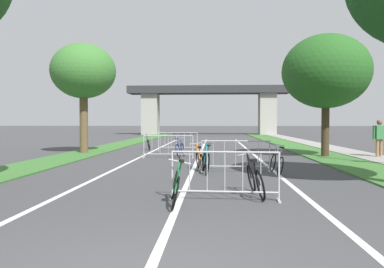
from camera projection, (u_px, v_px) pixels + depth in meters
name	position (u px, v px, depth m)	size (l,w,h in m)	color
grass_verge_left	(117.00, 145.00, 26.62)	(2.12, 55.27, 0.05)	#386B2D
grass_verge_right	(292.00, 146.00, 25.92)	(2.12, 55.27, 0.05)	#386B2D
sidewalk_path_right	(321.00, 146.00, 25.81)	(1.69, 55.27, 0.08)	gray
lane_stripe_center	(200.00, 154.00, 19.66)	(0.14, 31.97, 0.01)	silver
lane_stripe_right_lane	(254.00, 154.00, 19.50)	(0.14, 31.97, 0.01)	silver
lane_stripe_left_lane	(147.00, 154.00, 19.82)	(0.14, 31.97, 0.01)	silver
overpass_bridge	(208.00, 101.00, 49.14)	(20.61, 3.40, 6.24)	#2D2D30
tree_left_pine_near	(83.00, 72.00, 19.98)	(3.38, 3.38, 5.78)	brown
tree_right_maple_mid	(326.00, 72.00, 17.94)	(4.10, 4.10, 5.80)	#3D2D1E
crowd_barrier_nearest	(225.00, 176.00, 8.13)	(2.35, 0.55, 1.05)	#ADADB2
crowd_barrier_second	(236.00, 156.00, 12.77)	(2.34, 0.48, 1.05)	#ADADB2
crowd_barrier_third	(168.00, 147.00, 17.59)	(2.34, 0.47, 1.05)	#ADADB2
crowd_barrier_fourth	(178.00, 142.00, 22.26)	(2.34, 0.51, 1.05)	#ADADB2
bicycle_orange_0	(200.00, 160.00, 13.28)	(0.59, 1.58, 0.93)	black
bicycle_purple_1	(148.00, 144.00, 22.72)	(0.62, 1.62, 0.92)	black
bicycle_blue_2	(180.00, 149.00, 18.05)	(0.51, 1.63, 0.93)	black
bicycle_teal_3	(206.00, 161.00, 12.42)	(0.47, 1.67, 0.99)	black
bicycle_black_4	(255.00, 180.00, 8.53)	(0.55, 1.65, 0.98)	black
bicycle_green_5	(175.00, 186.00, 7.66)	(0.48, 1.63, 0.95)	black
bicycle_silver_6	(277.00, 163.00, 12.19)	(0.49, 1.65, 0.98)	black
pedestrian_waiting	(379.00, 135.00, 17.45)	(0.62, 0.40, 1.77)	olive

